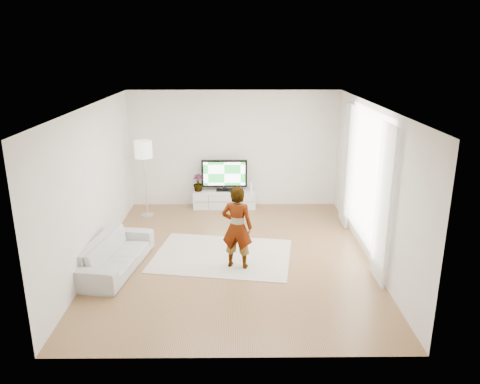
{
  "coord_description": "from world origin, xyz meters",
  "views": [
    {
      "loc": [
        0.05,
        -8.03,
        3.79
      ],
      "look_at": [
        0.12,
        0.4,
        1.14
      ],
      "focal_mm": 35.0,
      "sensor_mm": 36.0,
      "label": 1
    }
  ],
  "objects_px": {
    "sofa": "(115,254)",
    "floor_lamp": "(144,153)",
    "player": "(237,227)",
    "rug": "(222,255)",
    "media_console": "(225,199)",
    "television": "(224,174)"
  },
  "relations": [
    {
      "from": "rug",
      "to": "sofa",
      "type": "height_order",
      "value": "sofa"
    },
    {
      "from": "television",
      "to": "player",
      "type": "xyz_separation_m",
      "value": [
        0.3,
        -3.24,
        -0.08
      ]
    },
    {
      "from": "television",
      "to": "rug",
      "type": "relative_size",
      "value": 0.43
    },
    {
      "from": "media_console",
      "to": "player",
      "type": "distance_m",
      "value": 3.28
    },
    {
      "from": "player",
      "to": "sofa",
      "type": "height_order",
      "value": "player"
    },
    {
      "from": "media_console",
      "to": "floor_lamp",
      "type": "distance_m",
      "value": 2.27
    },
    {
      "from": "player",
      "to": "floor_lamp",
      "type": "bearing_deg",
      "value": -38.92
    },
    {
      "from": "player",
      "to": "sofa",
      "type": "relative_size",
      "value": 0.77
    },
    {
      "from": "player",
      "to": "floor_lamp",
      "type": "height_order",
      "value": "floor_lamp"
    },
    {
      "from": "television",
      "to": "floor_lamp",
      "type": "distance_m",
      "value": 1.99
    },
    {
      "from": "media_console",
      "to": "television",
      "type": "distance_m",
      "value": 0.62
    },
    {
      "from": "sofa",
      "to": "floor_lamp",
      "type": "relative_size",
      "value": 1.1
    },
    {
      "from": "media_console",
      "to": "floor_lamp",
      "type": "height_order",
      "value": "floor_lamp"
    },
    {
      "from": "sofa",
      "to": "player",
      "type": "bearing_deg",
      "value": -79.43
    },
    {
      "from": "rug",
      "to": "sofa",
      "type": "bearing_deg",
      "value": -164.59
    },
    {
      "from": "sofa",
      "to": "floor_lamp",
      "type": "bearing_deg",
      "value": 7.81
    },
    {
      "from": "sofa",
      "to": "television",
      "type": "bearing_deg",
      "value": -20.14
    },
    {
      "from": "rug",
      "to": "media_console",
      "type": "bearing_deg",
      "value": 90.32
    },
    {
      "from": "floor_lamp",
      "to": "player",
      "type": "bearing_deg",
      "value": -52.0
    },
    {
      "from": "rug",
      "to": "floor_lamp",
      "type": "distance_m",
      "value": 3.21
    },
    {
      "from": "player",
      "to": "floor_lamp",
      "type": "distance_m",
      "value": 3.46
    },
    {
      "from": "media_console",
      "to": "sofa",
      "type": "xyz_separation_m",
      "value": [
        -1.85,
        -3.27,
        0.07
      ]
    }
  ]
}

